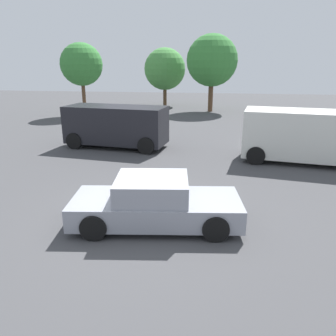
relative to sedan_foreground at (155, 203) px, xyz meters
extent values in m
plane|color=#424244|center=(-0.28, 0.08, -0.59)|extent=(80.00, 80.00, 0.00)
cube|color=gray|center=(0.03, 0.00, -0.14)|extent=(4.45, 2.25, 0.58)
cube|color=gray|center=(-0.07, -0.01, 0.42)|extent=(1.98, 1.79, 0.54)
cube|color=slate|center=(0.76, 0.10, 0.42)|extent=(0.25, 1.44, 0.45)
cube|color=slate|center=(-0.91, -0.12, 0.42)|extent=(0.25, 1.44, 0.45)
cylinder|color=black|center=(1.34, 0.99, -0.27)|extent=(0.66, 0.30, 0.64)
cylinder|color=black|center=(1.55, -0.60, -0.27)|extent=(0.66, 0.30, 0.64)
cylinder|color=black|center=(-1.50, 0.61, -0.27)|extent=(0.66, 0.30, 0.64)
cylinder|color=black|center=(-1.29, -0.98, -0.27)|extent=(0.66, 0.30, 0.64)
ellipsoid|color=beige|center=(0.09, 3.35, -0.32)|extent=(0.50, 0.47, 0.27)
sphere|color=beige|center=(0.31, 3.18, -0.24)|extent=(0.22, 0.22, 0.22)
sphere|color=beige|center=(0.37, 3.14, -0.25)|extent=(0.10, 0.10, 0.10)
cylinder|color=beige|center=(0.24, 3.33, -0.51)|extent=(0.06, 0.06, 0.15)
cylinder|color=beige|center=(0.15, 3.20, -0.51)|extent=(0.06, 0.06, 0.15)
cylinder|color=beige|center=(0.03, 3.49, -0.51)|extent=(0.06, 0.06, 0.15)
cylinder|color=beige|center=(-0.06, 3.37, -0.51)|extent=(0.06, 0.06, 0.15)
sphere|color=beige|center=(-0.11, 3.50, -0.28)|extent=(0.12, 0.12, 0.12)
cube|color=silver|center=(5.16, 6.47, 0.60)|extent=(5.31, 2.73, 1.94)
cube|color=slate|center=(2.69, 6.84, 1.03)|extent=(0.30, 1.69, 0.78)
cylinder|color=black|center=(3.10, 5.82, -0.21)|extent=(0.79, 0.36, 0.76)
cylinder|color=black|center=(3.39, 7.70, -0.21)|extent=(0.79, 0.36, 0.76)
cube|color=black|center=(-3.44, 7.80, 0.55)|extent=(5.08, 2.43, 1.79)
cube|color=slate|center=(-5.83, 8.08, 0.94)|extent=(0.23, 1.59, 0.71)
cylinder|color=black|center=(-5.38, 7.13, -0.19)|extent=(0.82, 0.34, 0.80)
cylinder|color=black|center=(-5.18, 8.89, -0.19)|extent=(0.82, 0.34, 0.80)
cylinder|color=black|center=(-1.71, 6.70, -0.19)|extent=(0.82, 0.34, 0.80)
cylinder|color=black|center=(-1.50, 8.46, -0.19)|extent=(0.82, 0.34, 0.80)
cylinder|color=navy|center=(4.65, 8.54, -0.19)|extent=(0.13, 0.13, 0.79)
cylinder|color=navy|center=(4.50, 8.62, -0.19)|extent=(0.13, 0.13, 0.79)
cube|color=#3359B2|center=(4.57, 8.58, 0.48)|extent=(0.46, 0.39, 0.56)
cylinder|color=#3359B2|center=(4.79, 8.47, 0.43)|extent=(0.09, 0.09, 0.65)
cylinder|color=#3359B2|center=(4.36, 8.68, 0.43)|extent=(0.09, 0.09, 0.65)
sphere|color=beige|center=(4.57, 8.58, 0.86)|extent=(0.21, 0.21, 0.21)
cylinder|color=brown|center=(-3.80, 24.93, 0.42)|extent=(0.34, 0.34, 2.01)
sphere|color=#478C42|center=(-3.80, 24.93, 2.91)|extent=(3.97, 3.97, 3.97)
cylinder|color=brown|center=(0.78, 21.39, 0.73)|extent=(0.40, 0.40, 2.64)
sphere|color=#387F38|center=(0.78, 21.39, 3.66)|extent=(4.28, 4.28, 4.28)
cylinder|color=brown|center=(-9.13, 17.54, 0.77)|extent=(0.28, 0.28, 2.72)
sphere|color=#387F38|center=(-9.13, 17.54, 3.35)|extent=(3.24, 3.24, 3.24)
camera|label=1|loc=(1.48, -7.47, 3.40)|focal=34.74mm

